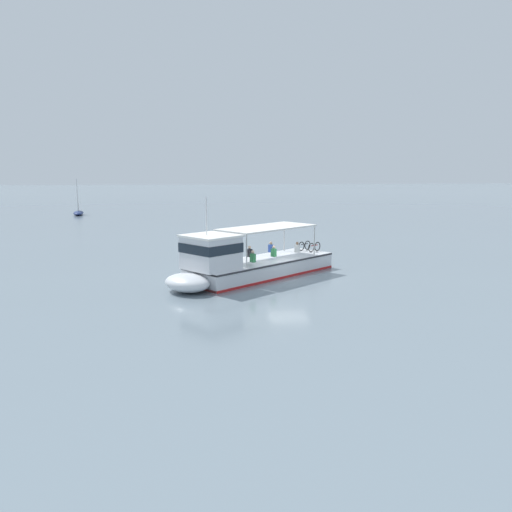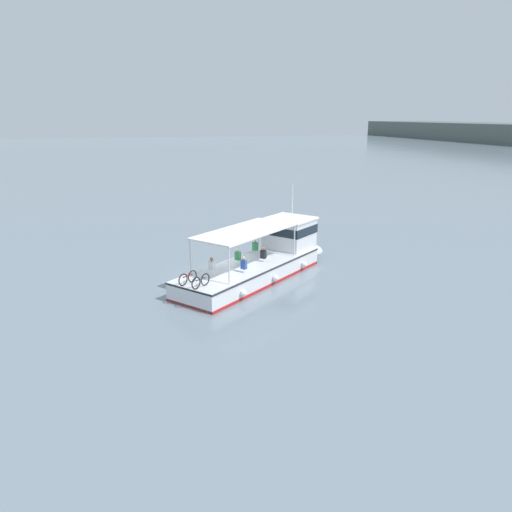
# 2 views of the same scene
# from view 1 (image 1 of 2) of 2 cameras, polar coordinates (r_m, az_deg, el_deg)

# --- Properties ---
(ground_plane) EXTENTS (400.00, 400.00, 0.00)m
(ground_plane) POSITION_cam_1_polar(r_m,az_deg,el_deg) (32.57, 3.66, -2.62)
(ground_plane) COLOR slate
(ferry_main) EXTENTS (10.41, 11.82, 5.32)m
(ferry_main) POSITION_cam_1_polar(r_m,az_deg,el_deg) (32.24, -1.26, -0.89)
(ferry_main) COLOR silver
(ferry_main) RESTS_ON ground
(sailboat_near_starboard) EXTENTS (4.94, 2.00, 5.40)m
(sailboat_near_starboard) POSITION_cam_1_polar(r_m,az_deg,el_deg) (82.42, -19.12, 4.71)
(sailboat_near_starboard) COLOR navy
(sailboat_near_starboard) RESTS_ON ground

